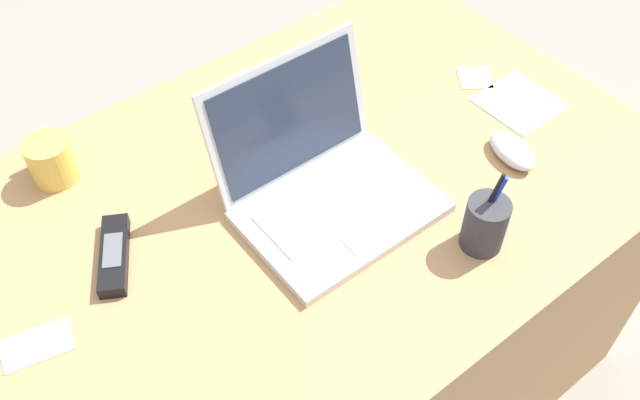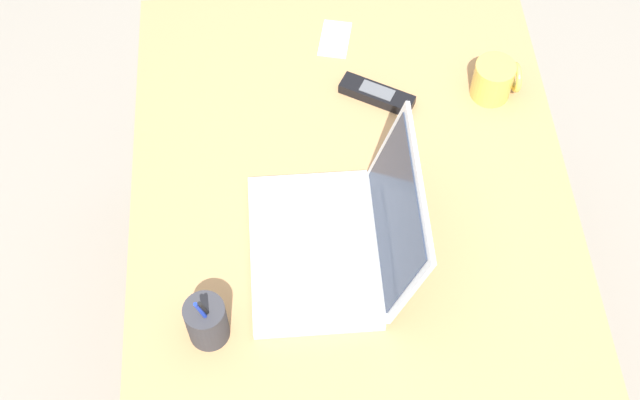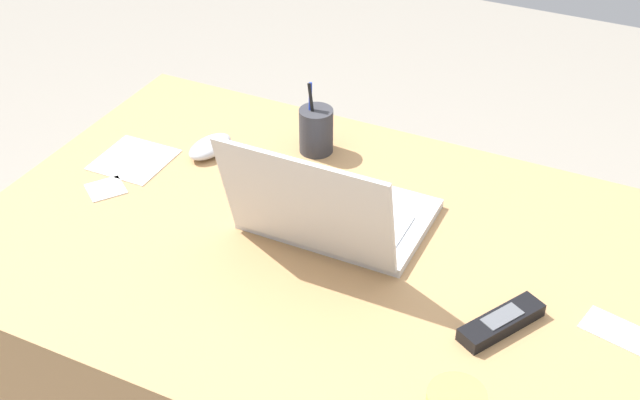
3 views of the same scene
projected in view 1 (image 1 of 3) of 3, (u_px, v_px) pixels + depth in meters
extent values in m
plane|color=gray|center=(310.00, 381.00, 1.83)|extent=(6.00, 6.00, 0.00)
cube|color=tan|center=(308.00, 303.00, 1.56)|extent=(1.33, 0.87, 0.74)
cube|color=silver|center=(341.00, 212.00, 1.24)|extent=(0.33, 0.23, 0.02)
cube|color=silver|center=(334.00, 201.00, 1.24)|extent=(0.27, 0.12, 0.00)
cube|color=silver|center=(368.00, 234.00, 1.19)|extent=(0.09, 0.05, 0.00)
cube|color=silver|center=(288.00, 117.00, 1.23)|extent=(0.32, 0.07, 0.22)
cube|color=#283347|center=(290.00, 118.00, 1.22)|extent=(0.29, 0.05, 0.19)
ellipsoid|color=silver|center=(512.00, 151.00, 1.33)|extent=(0.08, 0.12, 0.03)
cylinder|color=#E0BC4C|center=(51.00, 160.00, 1.28)|extent=(0.08, 0.08, 0.09)
torus|color=#E0BC4C|center=(40.00, 144.00, 1.30)|extent=(0.06, 0.01, 0.06)
cube|color=black|center=(114.00, 255.00, 1.17)|extent=(0.12, 0.16, 0.02)
cube|color=#595B60|center=(112.00, 250.00, 1.16)|extent=(0.06, 0.08, 0.00)
cylinder|color=#333338|center=(485.00, 224.00, 1.17)|extent=(0.07, 0.07, 0.10)
cylinder|color=#1933B2|center=(492.00, 204.00, 1.14)|extent=(0.02, 0.03, 0.14)
cylinder|color=black|center=(488.00, 205.00, 1.14)|extent=(0.03, 0.02, 0.14)
cube|color=white|center=(36.00, 345.00, 1.07)|extent=(0.12, 0.08, 0.00)
cube|color=white|center=(519.00, 103.00, 1.44)|extent=(0.15, 0.15, 0.00)
cube|color=white|center=(475.00, 78.00, 1.50)|extent=(0.10, 0.10, 0.00)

